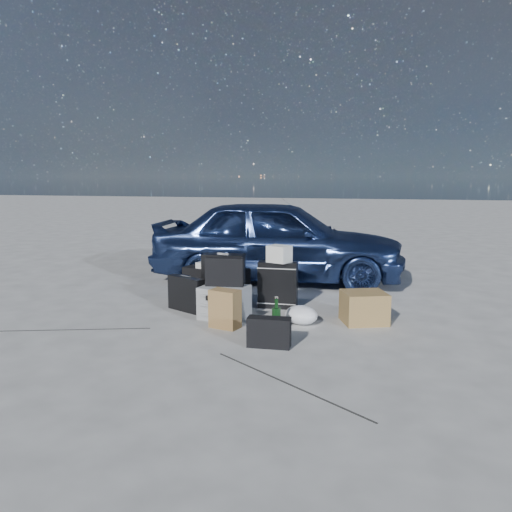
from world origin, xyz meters
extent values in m
plane|color=#BAB9B5|center=(0.00, 0.00, 0.00)|extent=(60.00, 60.00, 0.00)
imported|color=navy|center=(0.11, 2.29, 0.60)|extent=(3.63, 1.76, 1.19)
cube|color=gray|center=(-0.06, 0.32, 0.17)|extent=(0.52, 0.45, 0.34)
cube|color=black|center=(-0.06, 0.34, 0.49)|extent=(0.41, 0.15, 0.30)
cube|color=black|center=(-0.56, 0.48, 0.19)|extent=(0.49, 0.32, 0.39)
cube|color=black|center=(-0.20, 0.73, 0.31)|extent=(0.49, 0.20, 0.62)
cube|color=black|center=(0.40, 0.87, 0.27)|extent=(0.45, 0.18, 0.53)
cube|color=silver|center=(0.42, 0.86, 0.63)|extent=(0.29, 0.27, 0.19)
cube|color=black|center=(-0.41, 1.07, 0.20)|extent=(0.84, 0.53, 0.39)
cube|color=silver|center=(-0.40, 1.07, 0.43)|extent=(0.48, 0.41, 0.07)
cube|color=black|center=(-0.40, 1.06, 0.49)|extent=(0.30, 0.24, 0.06)
cube|color=#8D603D|center=(0.05, -0.01, 0.19)|extent=(0.32, 0.24, 0.38)
cube|color=olive|center=(1.39, 0.50, 0.16)|extent=(0.53, 0.50, 0.32)
ellipsoid|color=white|center=(0.77, 0.29, 0.10)|extent=(0.43, 0.41, 0.19)
cube|color=black|center=(0.60, -0.46, 0.13)|extent=(0.39, 0.16, 0.27)
cylinder|color=black|center=(0.58, -0.05, 0.17)|extent=(0.10, 0.10, 0.34)
camera|label=1|loc=(1.54, -4.59, 1.49)|focal=35.00mm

